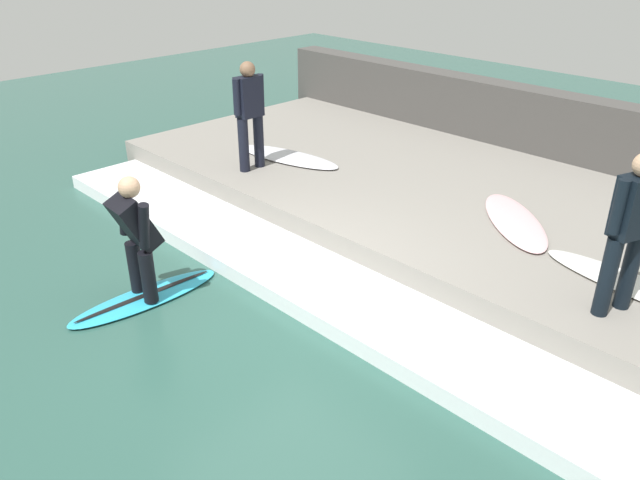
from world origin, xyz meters
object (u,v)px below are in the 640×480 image
surfer_waiting_far (250,110)px  surfboard_waiting_far (288,157)px  surfer_waiting_near (630,226)px  surfboard_waiting_near (638,287)px  surfboard_spare (515,221)px  surfer_riding (136,233)px  surfboard_riding (146,297)px

surfer_waiting_far → surfboard_waiting_far: 1.13m
surfer_waiting_far → surfer_waiting_near: bearing=-90.2°
surfer_waiting_near → surfboard_waiting_far: bearing=82.6°
surfboard_waiting_near → surfboard_spare: size_ratio=1.26×
surfboard_waiting_far → surfboard_spare: bearing=-83.9°
surfer_waiting_far → surfboard_spare: 4.15m
surfer_waiting_far → surfboard_spare: size_ratio=0.97×
surfer_waiting_near → surfer_waiting_far: (0.02, 5.58, 0.01)m
surfer_waiting_near → surfboard_spare: bearing=56.2°
surfer_riding → surfboard_waiting_near: bearing=-50.5°
surfer_waiting_far → surfboard_waiting_far: (0.70, -0.05, -0.89)m
surfer_waiting_near → surfboard_waiting_near: bearing=-4.3°
surfboard_riding → surfboard_spare: surfboard_spare is taller
surfboard_spare → surfer_riding: bearing=148.6°
surfer_riding → surfboard_waiting_far: bearing=22.2°
surfboard_riding → surfer_riding: bearing=0.0°
surfboard_riding → surfboard_waiting_far: (3.53, 1.44, 0.47)m
surfer_riding → surfboard_waiting_near: size_ratio=0.68×
surfboard_riding → surfboard_waiting_far: surfboard_waiting_far is taller
surfboard_waiting_near → surfboard_waiting_far: bearing=88.7°
surfer_riding → surfboard_waiting_near: 5.36m
surfboard_waiting_far → surfboard_spare: same height
surfboard_waiting_near → surfer_waiting_far: size_ratio=1.30×
surfboard_spare → surfer_waiting_near: bearing=-123.8°
surfer_riding → surfboard_spare: 4.63m
surfboard_waiting_near → surfboard_spare: 1.81m
surfboard_riding → surfer_waiting_near: 5.14m
surfboard_riding → surfer_riding: (0.00, 0.00, 0.83)m
surfer_waiting_near → surfer_waiting_far: size_ratio=0.99×
surfer_riding → surfer_waiting_near: surfer_waiting_near is taller
surfboard_waiting_near → surfboard_spare: bearing=72.7°
surfboard_riding → surfer_waiting_near: bearing=-55.5°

